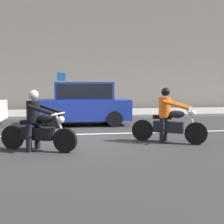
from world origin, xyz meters
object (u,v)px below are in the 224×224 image
motorcycle_with_rider_black_leather (37,126)px  motorcycle_with_rider_orange_stripe (168,120)px  street_sign_post (61,88)px  parked_hatchback_cobalt_blue (84,103)px

motorcycle_with_rider_black_leather → motorcycle_with_rider_orange_stripe: bearing=8.3°
motorcycle_with_rider_black_leather → street_sign_post: size_ratio=0.87×
motorcycle_with_rider_orange_stripe → parked_hatchback_cobalt_blue: size_ratio=0.51×
motorcycle_with_rider_black_leather → street_sign_post: 8.56m
motorcycle_with_rider_orange_stripe → parked_hatchback_cobalt_blue: (-2.21, 4.15, 0.28)m
street_sign_post → parked_hatchback_cobalt_blue: bearing=-75.1°
motorcycle_with_rider_orange_stripe → motorcycle_with_rider_black_leather: (-3.64, -0.53, -0.02)m
motorcycle_with_rider_orange_stripe → motorcycle_with_rider_black_leather: 3.68m
motorcycle_with_rider_orange_stripe → street_sign_post: (-3.22, 7.97, 0.87)m
motorcycle_with_rider_orange_stripe → street_sign_post: size_ratio=0.86×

